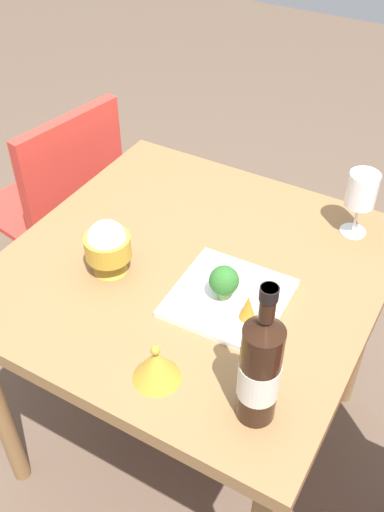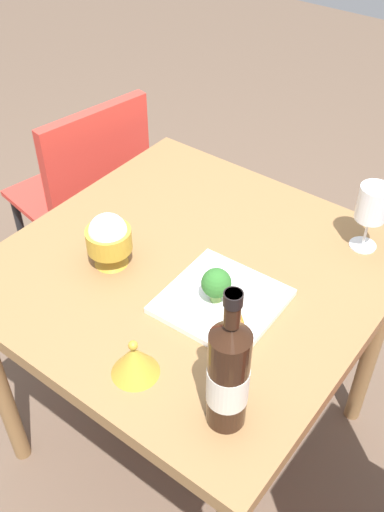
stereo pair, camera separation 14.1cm
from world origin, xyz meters
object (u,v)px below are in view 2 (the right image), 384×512
Objects in this scene: rice_bowl_lid at (135,360)px; serving_plate at (222,301)px; wine_glass at (373,205)px; carrot_garnish_left at (236,312)px; chair_by_wall at (89,187)px; wine_bottle at (228,374)px; rice_bowl at (109,239)px; broccoli_floret at (216,284)px.

serving_plate is (-0.03, -0.26, -0.03)m from rice_bowl_lid.
wine_glass is 2.82× the size of carrot_garnish_left.
wine_bottle is (-0.99, 0.60, 0.34)m from chair_by_wall.
wine_bottle is 0.32m from serving_plate.
rice_bowl is at bearing 43.04° from wine_glass.
rice_bowl_lid reaches higher than serving_plate.
serving_plate is (-0.30, -0.05, -0.07)m from rice_bowl.
wine_bottle is at bearing -173.43° from rice_bowl_lid.
rice_bowl is 1.65× the size of broccoli_floret.
wine_glass reaches higher than rice_bowl_lid.
rice_bowl is (0.48, -0.19, -0.06)m from wine_bottle.
rice_bowl is at bearing 1.33° from carrot_garnish_left.
rice_bowl_lid is at bearing -118.27° from chair_by_wall.
rice_bowl_lid is 0.26m from broccoli_floret.
wine_bottle is 0.52m from rice_bowl.
broccoli_floret is at bearing -94.07° from rice_bowl_lid.
wine_glass reaches higher than chair_by_wall.
rice_bowl_lid is at bearing 85.93° from broccoli_floret.
wine_bottle is 2.33× the size of rice_bowl.
wine_bottle is 0.23m from rice_bowl_lid.
serving_plate is at bearing -103.65° from chair_by_wall.
wine_bottle is 1.28× the size of serving_plate.
carrot_garnish_left is at bearing -104.27° from chair_by_wall.
carrot_garnish_left reaches higher than serving_plate.
wine_glass is 0.44m from carrot_garnish_left.
wine_glass reaches higher than rice_bowl.
wine_bottle is 0.24m from carrot_garnish_left.
rice_bowl is 0.29m from broccoli_floret.
broccoli_floret is at bearing 49.80° from serving_plate.
wine_glass is (0.01, -0.63, -0.00)m from wine_bottle.
broccoli_floret is at bearing -172.53° from rice_bowl.
wine_glass is at bearing -78.26° from chair_by_wall.
rice_bowl_lid is at bearing 6.57° from wine_bottle.
wine_glass is (-0.98, -0.03, 0.34)m from chair_by_wall.
carrot_garnish_left is at bearing 148.39° from serving_plate.
wine_glass reaches higher than broccoli_floret.
rice_bowl reaches higher than carrot_garnish_left.
serving_plate is at bearing 66.53° from wine_glass.
wine_bottle is 0.63m from wine_glass.
rice_bowl_lid reaches higher than carrot_garnish_left.
broccoli_floret reaches higher than serving_plate.
carrot_garnish_left is (-0.07, 0.03, -0.02)m from broccoli_floret.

